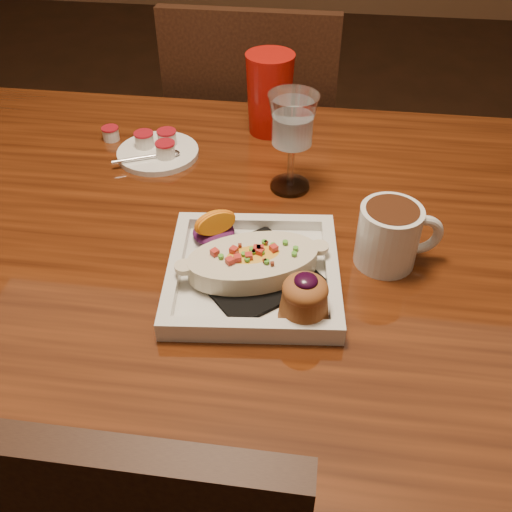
# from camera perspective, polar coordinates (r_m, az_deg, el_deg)

# --- Properties ---
(floor) EXTENTS (7.00, 7.00, 0.00)m
(floor) POSITION_cam_1_polar(r_m,az_deg,el_deg) (1.51, -3.47, -20.04)
(floor) COLOR black
(floor) RESTS_ON ground
(table) EXTENTS (1.50, 0.90, 0.75)m
(table) POSITION_cam_1_polar(r_m,az_deg,el_deg) (0.99, -4.95, -1.23)
(table) COLOR #62290E
(table) RESTS_ON floor
(chair_far) EXTENTS (0.42, 0.42, 0.93)m
(chair_far) POSITION_cam_1_polar(r_m,az_deg,el_deg) (1.58, -0.03, 9.96)
(chair_far) COLOR black
(chair_far) RESTS_ON floor
(plate) EXTENTS (0.27, 0.27, 0.08)m
(plate) POSITION_cam_1_polar(r_m,az_deg,el_deg) (0.80, 0.27, -1.50)
(plate) COLOR silver
(plate) RESTS_ON table
(coffee_mug) EXTENTS (0.13, 0.09, 0.10)m
(coffee_mug) POSITION_cam_1_polar(r_m,az_deg,el_deg) (0.85, 13.31, 2.20)
(coffee_mug) COLOR silver
(coffee_mug) RESTS_ON table
(goblet) EXTENTS (0.08, 0.08, 0.17)m
(goblet) POSITION_cam_1_polar(r_m,az_deg,el_deg) (0.96, 3.67, 12.87)
(goblet) COLOR silver
(goblet) RESTS_ON table
(saucer) EXTENTS (0.15, 0.15, 0.11)m
(saucer) POSITION_cam_1_polar(r_m,az_deg,el_deg) (1.12, -9.83, 10.40)
(saucer) COLOR silver
(saucer) RESTS_ON table
(creamer_loose) EXTENTS (0.03, 0.03, 0.03)m
(creamer_loose) POSITION_cam_1_polar(r_m,az_deg,el_deg) (1.19, -14.33, 11.79)
(creamer_loose) COLOR silver
(creamer_loose) RESTS_ON table
(red_tumbler) EXTENTS (0.10, 0.10, 0.16)m
(red_tumbler) POSITION_cam_1_polar(r_m,az_deg,el_deg) (1.16, 1.37, 15.87)
(red_tumbler) COLOR #AC120C
(red_tumbler) RESTS_ON table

